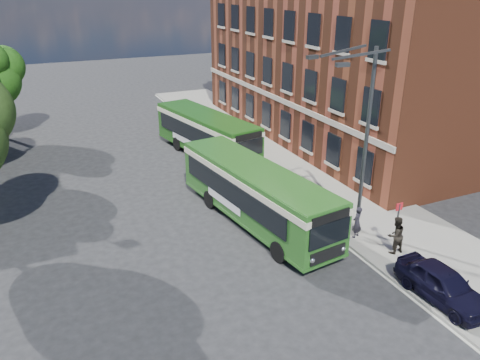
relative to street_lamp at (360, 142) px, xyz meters
name	(u,v)px	position (x,y,z in m)	size (l,w,h in m)	color
ground	(244,236)	(-4.84, 2.00, -4.79)	(120.00, 120.00, 0.00)	#242527
pavement	(288,161)	(2.16, 10.00, -4.72)	(6.00, 48.00, 0.15)	gray
kerb_line	(248,169)	(-0.89, 10.00, -4.79)	(0.12, 48.00, 0.01)	beige
brick_office	(346,46)	(9.16, 14.00, 2.18)	(12.10, 26.00, 14.20)	brown
street_lamp	(360,142)	(0.00, 0.00, 0.00)	(2.96, 2.38, 9.00)	#36393B
bus_stop_sign	(397,224)	(0.76, -2.20, -3.28)	(0.35, 0.08, 2.52)	#36393B
bus_front	(255,190)	(-3.73, 3.09, -2.96)	(4.03, 11.31, 3.02)	#265F1E
bus_rear	(206,131)	(-2.44, 13.59, -2.96)	(4.50, 10.33, 3.02)	#1C5014
parked_car	(443,284)	(-0.04, -5.79, -3.97)	(1.59, 3.95, 1.35)	black
pedestrian_a	(357,222)	(-0.08, -0.51, -3.85)	(0.58, 0.38, 1.58)	black
pedestrian_b	(396,235)	(0.62, -2.36, -3.75)	(0.87, 0.67, 1.78)	black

